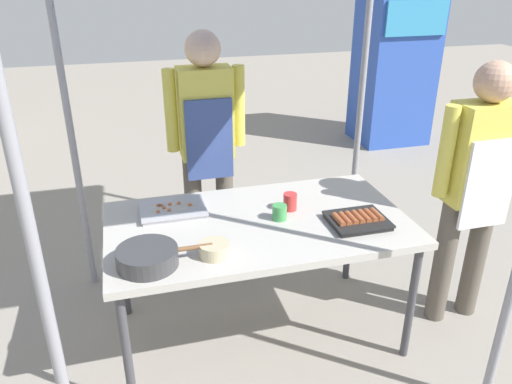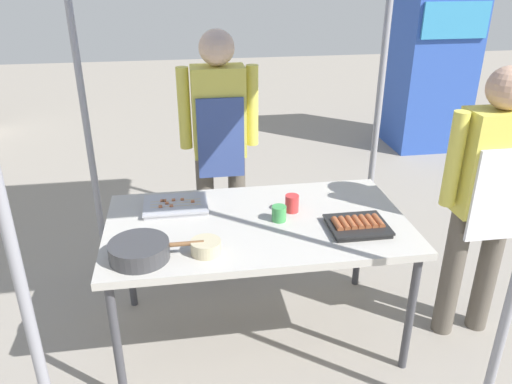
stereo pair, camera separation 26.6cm
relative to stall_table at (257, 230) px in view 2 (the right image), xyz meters
The scene contains 11 objects.
ground_plane 0.70m from the stall_table, ahead, with size 18.00×18.00×0.00m, color gray.
stall_table is the anchor object (origin of this frame).
tray_grilled_sausages 0.53m from the stall_table, 18.00° to the right, with size 0.30×0.26×0.05m.
tray_meat_skewers 0.49m from the stall_table, 152.43° to the left, with size 0.35×0.26×0.04m.
cooking_wok 0.67m from the stall_table, 155.35° to the right, with size 0.44×0.28×0.08m.
condiment_bowl 0.41m from the stall_table, 136.69° to the right, with size 0.15×0.15×0.07m, color #BFB28C.
drink_cup_near_edge 0.15m from the stall_table, ahead, with size 0.08×0.08×0.08m, color #3F994C.
drink_cup_by_wok 0.25m from the stall_table, 23.16° to the left, with size 0.08×0.08×0.10m, color red.
vendor_woman 0.89m from the stall_table, 98.29° to the left, with size 0.52×0.23×1.64m.
customer_nearby 1.24m from the stall_table, ahead, with size 0.52×0.23×1.56m.
neighbor_stall_left 3.87m from the stall_table, 50.55° to the left, with size 0.79×0.70×1.81m.
Camera 2 is at (-0.37, -2.34, 2.03)m, focal length 35.36 mm.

